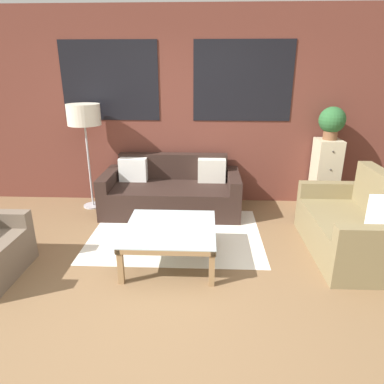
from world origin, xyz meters
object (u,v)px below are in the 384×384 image
at_px(settee_vintage, 354,228).
at_px(coffee_table, 170,232).
at_px(drawer_cabinet, 325,174).
at_px(couch_dark, 172,192).
at_px(potted_plant, 332,121).
at_px(floor_lamp, 84,118).

relative_size(settee_vintage, coffee_table, 1.52).
xyz_separation_m(coffee_table, drawer_cabinet, (2.10, 1.62, 0.17)).
xyz_separation_m(couch_dark, potted_plant, (2.23, 0.22, 1.00)).
bearing_deg(potted_plant, couch_dark, -174.40).
bearing_deg(drawer_cabinet, coffee_table, -142.35).
distance_m(coffee_table, potted_plant, 2.82).
height_order(settee_vintage, potted_plant, potted_plant).
distance_m(settee_vintage, potted_plant, 1.68).
bearing_deg(coffee_table, potted_plant, 37.65).
relative_size(couch_dark, drawer_cabinet, 1.88).
relative_size(settee_vintage, drawer_cabinet, 1.40).
distance_m(settee_vintage, coffee_table, 2.03).
bearing_deg(coffee_table, settee_vintage, 7.16).
relative_size(couch_dark, floor_lamp, 1.28).
xyz_separation_m(floor_lamp, potted_plant, (3.44, 0.11, -0.04)).
height_order(couch_dark, potted_plant, potted_plant).
height_order(settee_vintage, drawer_cabinet, drawer_cabinet).
height_order(settee_vintage, floor_lamp, floor_lamp).
height_order(floor_lamp, drawer_cabinet, floor_lamp).
xyz_separation_m(settee_vintage, floor_lamp, (-3.35, 1.26, 1.01)).
bearing_deg(potted_plant, floor_lamp, -178.15).
bearing_deg(couch_dark, coffee_table, -84.88).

